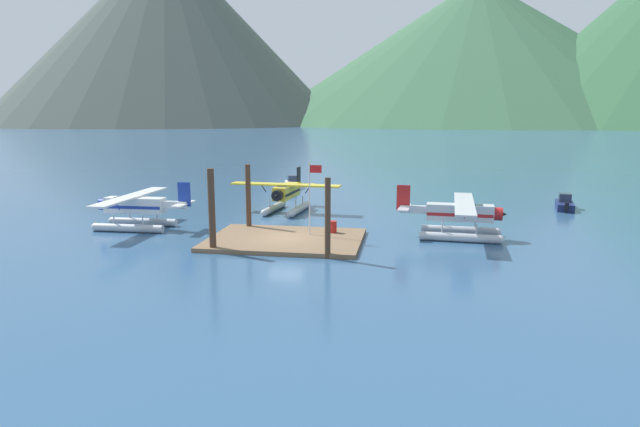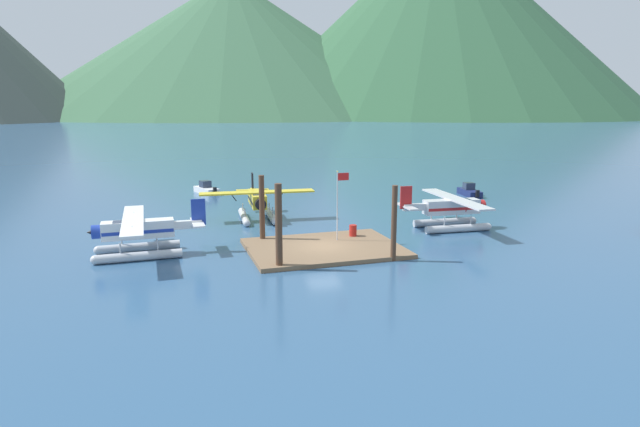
% 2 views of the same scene
% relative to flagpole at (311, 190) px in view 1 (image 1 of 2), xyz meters
% --- Properties ---
extents(ground_plane, '(1200.00, 1200.00, 0.00)m').
position_rel_flagpole_xyz_m(ground_plane, '(-1.64, -1.41, -3.64)').
color(ground_plane, '#2D5175').
extents(dock_platform, '(10.96, 8.24, 0.30)m').
position_rel_flagpole_xyz_m(dock_platform, '(-1.64, -1.41, -3.49)').
color(dock_platform, brown).
rests_on(dock_platform, ground).
extents(piling_near_left, '(0.45, 0.45, 5.59)m').
position_rel_flagpole_xyz_m(piling_near_left, '(-5.80, -4.95, -0.85)').
color(piling_near_left, '#4C3323').
rests_on(piling_near_left, ground).
extents(piling_near_right, '(0.37, 0.37, 5.18)m').
position_rel_flagpole_xyz_m(piling_near_right, '(2.02, -5.39, -1.05)').
color(piling_near_right, '#4C3323').
rests_on(piling_near_right, ground).
extents(piling_far_left, '(0.41, 0.41, 5.21)m').
position_rel_flagpole_xyz_m(piling_far_left, '(-5.46, 2.19, -1.04)').
color(piling_far_left, '#4C3323').
rests_on(piling_far_left, ground).
extents(flagpole, '(0.95, 0.10, 5.30)m').
position_rel_flagpole_xyz_m(flagpole, '(0.00, 0.00, 0.00)').
color(flagpole, silver).
rests_on(flagpole, dock_platform).
extents(fuel_drum, '(0.62, 0.62, 0.88)m').
position_rel_flagpole_xyz_m(fuel_drum, '(1.48, 0.84, -2.90)').
color(fuel_drum, '#AD1E19').
rests_on(fuel_drum, dock_platform).
extents(mountain_ridge_west_peak, '(394.44, 394.44, 126.07)m').
position_rel_flagpole_xyz_m(mountain_ridge_west_peak, '(63.05, 478.73, 59.39)').
color(mountain_ridge_west_peak, '#386042').
rests_on(mountain_ridge_west_peak, ground).
extents(mountain_ridge_centre_peak, '(293.78, 293.78, 151.33)m').
position_rel_flagpole_xyz_m(mountain_ridge_centre_peak, '(-194.74, 406.03, 72.02)').
color(mountain_ridge_centre_peak, '#424C47').
rests_on(mountain_ridge_centre_peak, ground).
extents(seaplane_yellow_bow_left, '(10.48, 7.97, 3.84)m').
position_rel_flagpole_xyz_m(seaplane_yellow_bow_left, '(-4.28, 10.45, -2.07)').
color(seaplane_yellow_bow_left, '#B7BABF').
rests_on(seaplane_yellow_bow_left, ground).
extents(seaplane_white_port_fwd, '(7.98, 10.42, 3.84)m').
position_rel_flagpole_xyz_m(seaplane_white_port_fwd, '(-14.49, 0.99, -2.07)').
color(seaplane_white_port_fwd, '#B7BABF').
rests_on(seaplane_white_port_fwd, ground).
extents(seaplane_silver_stbd_fwd, '(7.97, 10.47, 3.84)m').
position_rel_flagpole_xyz_m(seaplane_silver_stbd_fwd, '(10.82, 1.82, -2.07)').
color(seaplane_silver_stbd_fwd, '#B7BABF').
rests_on(seaplane_silver_stbd_fwd, ground).
extents(boat_white_open_north, '(2.82, 4.69, 1.50)m').
position_rel_flagpole_xyz_m(boat_white_open_north, '(-7.35, 27.28, -3.16)').
color(boat_white_open_north, silver).
rests_on(boat_white_open_north, ground).
extents(boat_navy_open_east, '(2.25, 4.84, 1.50)m').
position_rel_flagpole_xyz_m(boat_navy_open_east, '(22.00, 16.37, -3.16)').
color(boat_navy_open_east, navy).
rests_on(boat_navy_open_east, ground).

